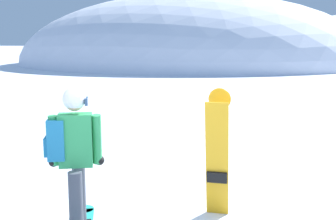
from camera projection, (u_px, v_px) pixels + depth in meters
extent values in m
ellipsoid|color=white|center=(192.00, 64.00, 40.96)|extent=(32.59, 29.33, 12.98)
cylinder|color=#23B7A3|center=(83.00, 210.00, 5.60)|extent=(0.28, 0.28, 0.02)
cylinder|color=#3D424C|center=(79.00, 193.00, 5.00)|extent=(0.15, 0.15, 0.82)
cylinder|color=#3D424C|center=(76.00, 209.00, 4.53)|extent=(0.15, 0.15, 0.82)
cube|color=#2D9351|center=(76.00, 140.00, 4.65)|extent=(0.42, 0.34, 0.58)
cylinder|color=#2D9351|center=(54.00, 141.00, 4.62)|extent=(0.16, 0.20, 0.57)
cylinder|color=#2D9351|center=(97.00, 139.00, 4.68)|extent=(0.16, 0.20, 0.57)
sphere|color=black|center=(54.00, 162.00, 4.70)|extent=(0.11, 0.11, 0.11)
sphere|color=black|center=(99.00, 160.00, 4.76)|extent=(0.11, 0.11, 0.11)
cube|color=teal|center=(57.00, 139.00, 4.62)|extent=(0.27, 0.33, 0.44)
cube|color=teal|center=(48.00, 146.00, 4.62)|extent=(0.13, 0.21, 0.20)
sphere|color=tan|center=(74.00, 101.00, 4.58)|extent=(0.21, 0.21, 0.21)
sphere|color=silver|center=(74.00, 99.00, 4.58)|extent=(0.25, 0.25, 0.25)
cube|color=navy|center=(87.00, 101.00, 4.60)|extent=(0.09, 0.17, 0.08)
cube|color=orange|center=(217.00, 160.00, 5.26)|extent=(0.28, 0.33, 1.49)
cylinder|color=orange|center=(220.00, 99.00, 5.28)|extent=(0.28, 0.08, 0.28)
cube|color=black|center=(218.00, 143.00, 5.25)|extent=(0.25, 0.10, 0.15)
cube|color=black|center=(217.00, 177.00, 5.32)|extent=(0.25, 0.10, 0.15)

